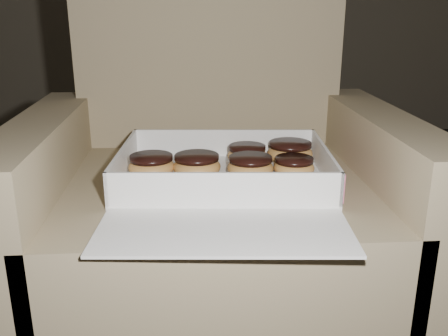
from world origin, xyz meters
TOP-DOWN VIEW (x-y plane):
  - armchair at (0.13, 0.44)m, footprint 0.81×0.69m
  - bakery_box at (0.14, 0.32)m, footprint 0.45×0.51m
  - donut_a at (0.28, 0.36)m, footprint 0.08×0.08m
  - donut_b at (0.20, 0.45)m, footprint 0.09×0.09m
  - donut_c at (0.09, 0.37)m, footprint 0.10×0.10m
  - donut_d at (0.29, 0.45)m, footprint 0.10×0.10m
  - donut_e at (-0.00, 0.38)m, footprint 0.09×0.09m
  - donut_f at (0.19, 0.36)m, footprint 0.09×0.09m
  - crumb_a at (0.00, 0.32)m, footprint 0.01×0.01m
  - crumb_b at (0.29, 0.23)m, footprint 0.01×0.01m
  - crumb_c at (-0.01, 0.35)m, footprint 0.01×0.01m
  - crumb_d at (0.04, 0.32)m, footprint 0.01×0.01m

SIDE VIEW (x-z plane):
  - armchair at x=0.13m, z-range -0.16..0.69m
  - crumb_a at x=0.00m, z-range 0.39..0.39m
  - crumb_b at x=0.29m, z-range 0.39..0.39m
  - crumb_c at x=-0.01m, z-range 0.39..0.39m
  - crumb_d at x=0.04m, z-range 0.39..0.39m
  - bakery_box at x=0.14m, z-range 0.36..0.43m
  - donut_a at x=0.28m, z-range 0.39..0.43m
  - donut_b at x=0.20m, z-range 0.39..0.43m
  - donut_f at x=0.19m, z-range 0.39..0.44m
  - donut_e at x=0.00m, z-range 0.39..0.44m
  - donut_c at x=0.09m, z-range 0.39..0.44m
  - donut_d at x=0.29m, z-range 0.39..0.44m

